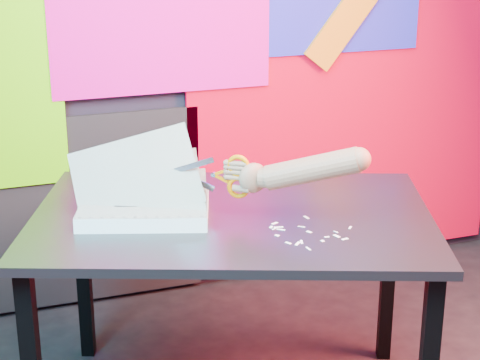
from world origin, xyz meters
name	(u,v)px	position (x,y,z in m)	size (l,w,h in m)	color
room	(395,48)	(0.00, 0.00, 1.35)	(3.01, 3.01, 2.71)	black
backdrop	(232,86)	(0.06, 1.46, 0.96)	(2.88, 0.05, 2.08)	red
work_table	(232,236)	(-0.28, 0.48, 0.67)	(1.52, 1.27, 0.75)	black
printout_stack	(144,207)	(-0.56, 0.56, 0.78)	(0.48, 0.42, 0.31)	white
scissors	(233,176)	(-0.29, 0.44, 0.89)	(0.21, 0.16, 0.15)	silver
hand_forearm	(302,170)	(-0.11, 0.31, 0.93)	(0.38, 0.29, 0.18)	brown
paper_clippings	(304,233)	(-0.13, 0.25, 0.75)	(0.26, 0.26, 0.00)	white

